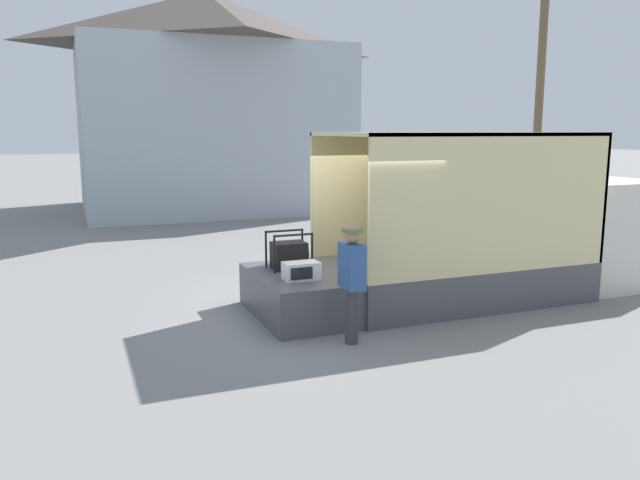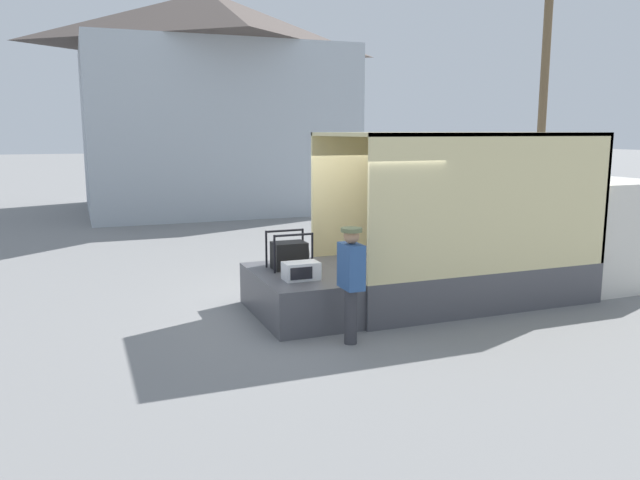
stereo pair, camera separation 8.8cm
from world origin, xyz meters
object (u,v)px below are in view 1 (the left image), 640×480
at_px(box_truck, 524,244).
at_px(utility_pole, 540,95).
at_px(worker_person, 352,274).
at_px(microwave, 301,271).
at_px(portable_generator, 290,255).

distance_m(box_truck, utility_pole, 11.24).
distance_m(box_truck, worker_person, 4.48).
height_order(worker_person, utility_pole, utility_pole).
xyz_separation_m(microwave, utility_pole, (11.66, 8.48, 3.30)).
relative_size(microwave, utility_pole, 0.07).
bearing_deg(worker_person, box_truck, 19.99).
bearing_deg(box_truck, portable_generator, 175.23).
bearing_deg(utility_pole, microwave, -143.97).
relative_size(box_truck, utility_pole, 0.81).
distance_m(microwave, utility_pole, 14.80).
bearing_deg(worker_person, utility_pole, 40.26).
distance_m(box_truck, portable_generator, 4.47).
height_order(box_truck, microwave, box_truck).
distance_m(microwave, portable_generator, 0.80).
relative_size(portable_generator, worker_person, 0.41).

